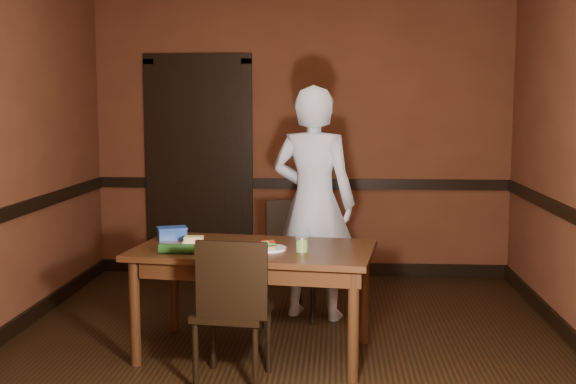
# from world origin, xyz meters

# --- Properties ---
(floor) EXTENTS (4.00, 4.50, 0.01)m
(floor) POSITION_xyz_m (0.00, 0.00, 0.00)
(floor) COLOR black
(floor) RESTS_ON ground
(wall_back) EXTENTS (4.00, 0.02, 2.70)m
(wall_back) POSITION_xyz_m (0.00, 2.25, 1.35)
(wall_back) COLOR #592E1B
(wall_back) RESTS_ON ground
(wall_front) EXTENTS (4.00, 0.02, 2.70)m
(wall_front) POSITION_xyz_m (0.00, -2.25, 1.35)
(wall_front) COLOR #592E1B
(wall_front) RESTS_ON ground
(dado_back) EXTENTS (4.00, 0.03, 0.10)m
(dado_back) POSITION_xyz_m (0.00, 2.23, 0.90)
(dado_back) COLOR black
(dado_back) RESTS_ON ground
(baseboard_back) EXTENTS (4.00, 0.03, 0.12)m
(baseboard_back) POSITION_xyz_m (0.00, 2.23, 0.06)
(baseboard_back) COLOR black
(baseboard_back) RESTS_ON ground
(baseboard_left) EXTENTS (0.03, 4.50, 0.12)m
(baseboard_left) POSITION_xyz_m (-1.99, 0.00, 0.06)
(baseboard_left) COLOR black
(baseboard_left) RESTS_ON ground
(door) EXTENTS (1.05, 0.07, 2.20)m
(door) POSITION_xyz_m (-1.00, 2.22, 1.09)
(door) COLOR black
(door) RESTS_ON ground
(dining_table) EXTENTS (1.66, 1.07, 0.73)m
(dining_table) POSITION_xyz_m (-0.20, -0.06, 0.37)
(dining_table) COLOR #311A0C
(dining_table) RESTS_ON floor
(chair_far) EXTENTS (0.55, 0.55, 0.92)m
(chair_far) POSITION_xyz_m (-0.06, 0.72, 0.46)
(chair_far) COLOR black
(chair_far) RESTS_ON floor
(chair_near) EXTENTS (0.47, 0.47, 0.90)m
(chair_near) POSITION_xyz_m (-0.27, -0.55, 0.45)
(chair_near) COLOR black
(chair_near) RESTS_ON floor
(person) EXTENTS (0.75, 0.60, 1.81)m
(person) POSITION_xyz_m (0.17, 0.84, 0.91)
(person) COLOR silver
(person) RESTS_ON floor
(sandwich_plate) EXTENTS (0.24, 0.24, 0.06)m
(sandwich_plate) POSITION_xyz_m (-0.10, -0.13, 0.75)
(sandwich_plate) COLOR white
(sandwich_plate) RESTS_ON dining_table
(sauce_jar) EXTENTS (0.08, 0.08, 0.10)m
(sauce_jar) POSITION_xyz_m (0.13, -0.18, 0.78)
(sauce_jar) COLOR #699444
(sauce_jar) RESTS_ON dining_table
(cheese_saucer) EXTENTS (0.16, 0.16, 0.05)m
(cheese_saucer) POSITION_xyz_m (-0.62, 0.03, 0.75)
(cheese_saucer) COLOR white
(cheese_saucer) RESTS_ON dining_table
(food_tub) EXTENTS (0.24, 0.20, 0.09)m
(food_tub) POSITION_xyz_m (-0.80, 0.19, 0.77)
(food_tub) COLOR #254EB5
(food_tub) RESTS_ON dining_table
(wrapped_veg) EXTENTS (0.23, 0.07, 0.06)m
(wrapped_veg) POSITION_xyz_m (-0.66, -0.30, 0.76)
(wrapped_veg) COLOR #163E14
(wrapped_veg) RESTS_ON dining_table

